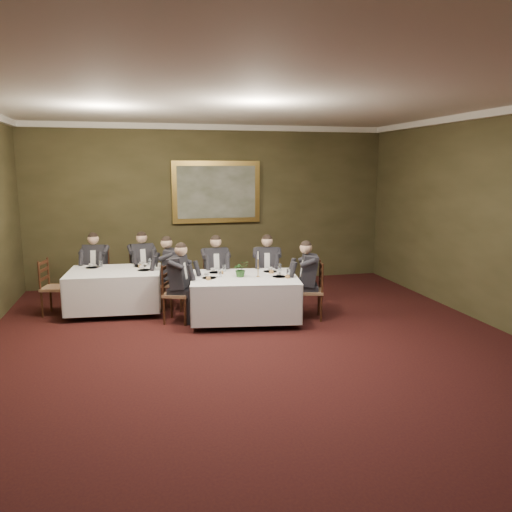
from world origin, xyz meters
name	(u,v)px	position (x,y,z in m)	size (l,w,h in m)	color
ground	(268,364)	(0.00, 0.00, 0.00)	(10.00, 10.00, 0.00)	black
ceiling	(269,91)	(0.00, 0.00, 3.50)	(8.00, 10.00, 0.10)	silver
back_wall	(212,205)	(0.00, 5.00, 1.75)	(8.00, 0.10, 3.50)	#333019
crown_molding	(269,96)	(0.00, 0.00, 3.44)	(8.00, 10.00, 0.12)	white
table_main	(244,295)	(0.09, 1.96, 0.45)	(1.98, 1.62, 0.67)	black
table_second	(115,288)	(-2.07, 2.99, 0.45)	(1.71, 1.35, 0.67)	black
chair_main_backleft	(216,291)	(-0.25, 2.95, 0.28)	(0.44, 0.42, 1.00)	brown
diner_main_backleft	(216,280)	(-0.25, 2.94, 0.51)	(0.42, 0.48, 1.35)	black
chair_main_backright	(267,290)	(0.71, 2.81, 0.28)	(0.53, 0.51, 1.00)	brown
diner_main_backright	(267,279)	(0.70, 2.80, 0.51)	(0.50, 0.56, 1.35)	black
chair_main_endleft	(177,305)	(-1.03, 2.13, 0.28)	(0.56, 0.57, 1.00)	brown
diner_main_endleft	(178,292)	(-1.02, 2.13, 0.51)	(0.60, 0.55, 1.35)	black
chair_main_endright	(310,302)	(1.22, 1.80, 0.28)	(0.52, 0.53, 1.00)	brown
diner_main_endright	(310,290)	(1.21, 1.80, 0.51)	(0.56, 0.51, 1.35)	black
chair_sec_backleft	(97,287)	(-2.45, 3.85, 0.28)	(0.53, 0.51, 1.00)	brown
diner_sec_backleft	(97,275)	(-2.45, 3.84, 0.51)	(0.50, 0.56, 1.35)	black
chair_sec_backright	(143,285)	(-1.59, 3.79, 0.28)	(0.51, 0.49, 1.00)	brown
diner_sec_backright	(142,274)	(-1.58, 3.78, 0.51)	(0.48, 0.54, 1.35)	black
chair_sec_endright	(173,294)	(-1.05, 2.91, 0.28)	(0.50, 0.52, 1.00)	brown
diner_sec_endright	(172,282)	(-1.06, 2.92, 0.51)	(0.55, 0.49, 1.35)	black
chair_sec_endleft	(56,299)	(-3.10, 3.06, 0.28)	(0.51, 0.52, 1.00)	brown
centerpiece	(241,268)	(0.03, 1.97, 0.91)	(0.26, 0.22, 0.29)	#2D5926
candlestick	(258,267)	(0.32, 1.91, 0.93)	(0.06, 0.06, 0.44)	#C18D3B
place_setting_table_main	(218,270)	(-0.28, 2.44, 0.80)	(0.33, 0.31, 0.14)	white
place_setting_table_second	(95,265)	(-2.43, 3.38, 0.80)	(0.33, 0.31, 0.14)	white
painting	(216,192)	(0.09, 4.94, 2.04)	(1.96, 0.09, 1.37)	#DBBC50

